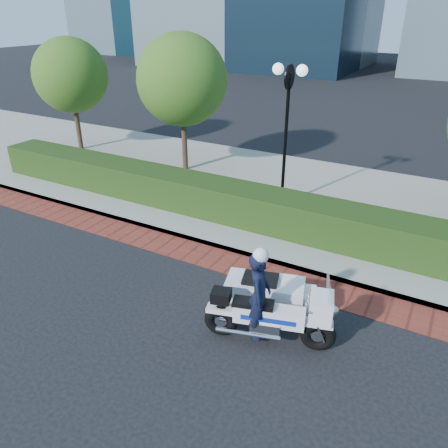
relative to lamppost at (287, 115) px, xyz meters
The scene contains 8 objects.
ground 6.07m from the lamppost, 100.89° to the right, with size 120.00×120.00×0.00m, color black.
brick_strip 4.84m from the lamppost, 105.12° to the right, with size 60.00×1.00×0.01m, color maroon.
sidewalk 3.16m from the lamppost, 141.34° to the left, with size 60.00×8.00×0.15m, color gray.
hedge_main 2.98m from the lamppost, 122.01° to the right, with size 18.00×1.20×1.00m, color #193311.
lamppost is the anchor object (origin of this frame).
tree_a 10.09m from the lamppost, behind, with size 3.00×3.00×4.58m.
tree_b 4.71m from the lamppost, 163.89° to the left, with size 3.20×3.20×4.89m.
police_motorcycle 6.28m from the lamppost, 70.61° to the right, with size 2.52×1.82×2.03m.
Camera 1 is at (5.57, -6.71, 5.77)m, focal length 35.00 mm.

